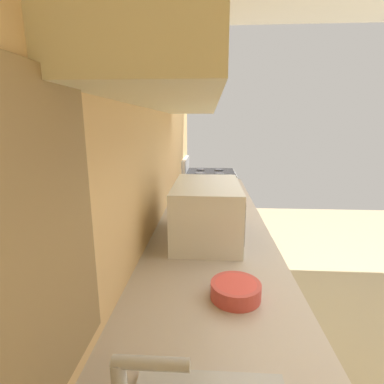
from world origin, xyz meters
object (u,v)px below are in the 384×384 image
oven_range (209,209)px  kettle (221,186)px  microwave (207,211)px  bowl (236,290)px

oven_range → kettle: oven_range is taller
microwave → kettle: size_ratio=3.16×
microwave → oven_range: bearing=-0.4°
oven_range → bowl: bearing=-177.9°
oven_range → microwave: size_ratio=2.06×
microwave → bowl: 0.56m
oven_range → microwave: bearing=179.6°
microwave → bowl: (-0.54, -0.10, -0.11)m
kettle → microwave: bearing=173.7°
microwave → bowl: bearing=-169.0°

